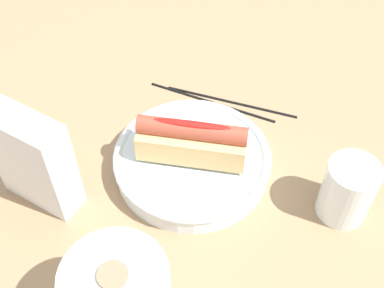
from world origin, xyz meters
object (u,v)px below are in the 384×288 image
at_px(serving_bowl, 192,161).
at_px(water_glass, 347,192).
at_px(napkin_box, 33,160).
at_px(hotdog_front, 192,140).
at_px(chopstick_near, 212,101).
at_px(chopstick_far, 231,101).

relative_size(serving_bowl, water_glass, 2.50).
bearing_deg(napkin_box, serving_bowl, -137.18).
relative_size(hotdog_front, chopstick_near, 0.71).
height_order(serving_bowl, chopstick_far, serving_bowl).
bearing_deg(hotdog_front, serving_bowl, 135.00).
xyz_separation_m(serving_bowl, chopstick_near, (0.02, -0.14, -0.02)).
xyz_separation_m(water_glass, chopstick_far, (0.20, -0.15, -0.04)).
distance_m(serving_bowl, chopstick_near, 0.14).
distance_m(serving_bowl, napkin_box, 0.22).
distance_m(serving_bowl, water_glass, 0.22).
height_order(hotdog_front, water_glass, hotdog_front).
xyz_separation_m(serving_bowl, hotdog_front, (0.00, -0.00, 0.04)).
relative_size(water_glass, chopstick_far, 0.41).
xyz_separation_m(napkin_box, chopstick_far, (-0.19, -0.27, -0.07)).
bearing_deg(chopstick_far, serving_bowl, 84.02).
bearing_deg(napkin_box, hotdog_front, -137.18).
relative_size(water_glass, napkin_box, 0.60).
height_order(water_glass, napkin_box, napkin_box).
relative_size(serving_bowl, napkin_box, 1.50).
height_order(water_glass, chopstick_far, water_glass).
xyz_separation_m(hotdog_front, napkin_box, (0.18, 0.11, 0.01)).
distance_m(napkin_box, chopstick_far, 0.33).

